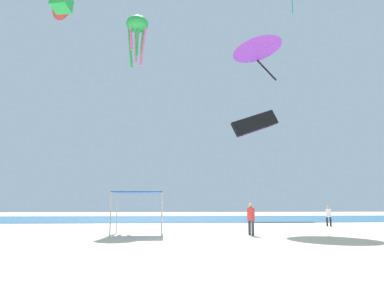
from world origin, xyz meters
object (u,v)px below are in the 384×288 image
(canopy_tent, at_px, (138,194))
(kite_octopus_green, at_px, (137,27))
(kite_delta_purple, at_px, (256,46))
(kite_parafoil_black, at_px, (255,123))
(person_leftmost, at_px, (251,216))
(kite_inflatable_red, at_px, (63,5))
(person_near_tent, at_px, (329,214))

(canopy_tent, relative_size, kite_octopus_green, 0.56)
(kite_delta_purple, height_order, kite_parafoil_black, kite_delta_purple)
(person_leftmost, height_order, kite_inflatable_red, kite_inflatable_red)
(kite_inflatable_red, relative_size, kite_octopus_green, 1.27)
(person_near_tent, distance_m, person_leftmost, 11.20)
(person_leftmost, relative_size, kite_parafoil_black, 0.29)
(kite_octopus_green, relative_size, kite_parafoil_black, 0.81)
(canopy_tent, xyz_separation_m, kite_parafoil_black, (12.56, 22.42, 9.17))
(person_leftmost, xyz_separation_m, kite_delta_purple, (3.00, 9.58, 14.66))
(canopy_tent, height_order, kite_octopus_green, kite_octopus_green)
(person_leftmost, relative_size, kite_delta_purple, 0.29)
(kite_delta_purple, bearing_deg, kite_inflatable_red, -72.57)
(person_near_tent, relative_size, kite_inflatable_red, 0.25)
(person_near_tent, xyz_separation_m, kite_delta_purple, (-5.04, 1.78, 14.79))
(canopy_tent, xyz_separation_m, person_near_tent, (14.61, 7.08, -1.41))
(person_near_tent, bearing_deg, kite_octopus_green, -20.12)
(kite_parafoil_black, bearing_deg, canopy_tent, 44.06)
(person_near_tent, relative_size, person_leftmost, 0.88)
(canopy_tent, relative_size, kite_delta_purple, 0.46)
(kite_delta_purple, bearing_deg, canopy_tent, -12.21)
(kite_delta_purple, distance_m, kite_octopus_green, 11.97)
(canopy_tent, xyz_separation_m, kite_octopus_green, (-1.36, 12.54, 16.61))
(kite_inflatable_red, bearing_deg, kite_parafoil_black, -95.07)
(canopy_tent, height_order, kite_parafoil_black, kite_parafoil_black)
(kite_inflatable_red, bearing_deg, kite_octopus_green, -130.34)
(person_leftmost, height_order, kite_parafoil_black, kite_parafoil_black)
(kite_delta_purple, bearing_deg, person_near_tent, 105.53)
(kite_parafoil_black, bearing_deg, person_leftmost, 58.81)
(kite_delta_purple, xyz_separation_m, kite_parafoil_black, (2.99, 13.56, -4.21))
(person_near_tent, height_order, kite_octopus_green, kite_octopus_green)
(person_near_tent, bearing_deg, canopy_tent, 24.59)
(kite_delta_purple, bearing_deg, person_leftmost, 17.62)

